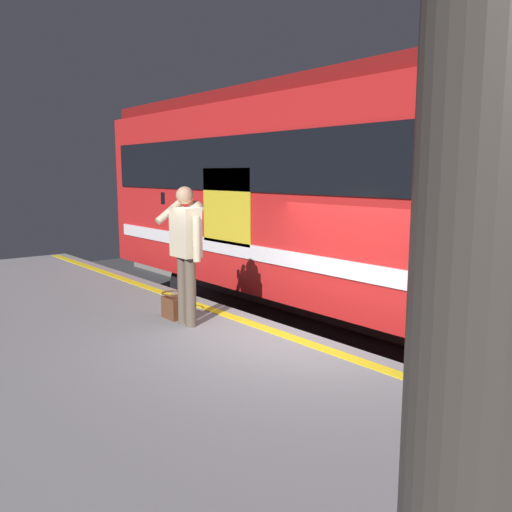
{
  "coord_description": "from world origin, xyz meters",
  "views": [
    {
      "loc": [
        -4.48,
        4.45,
        2.92
      ],
      "look_at": [
        0.59,
        0.3,
        1.89
      ],
      "focal_mm": 37.13,
      "sensor_mm": 36.0,
      "label": 1
    }
  ],
  "objects_px": {
    "train_carriage": "(395,192)",
    "station_column": "(502,220)",
    "handbag": "(173,306)",
    "passenger": "(186,244)"
  },
  "relations": [
    {
      "from": "passenger",
      "to": "train_carriage",
      "type": "bearing_deg",
      "value": -102.25
    },
    {
      "from": "passenger",
      "to": "station_column",
      "type": "bearing_deg",
      "value": 156.18
    },
    {
      "from": "handbag",
      "to": "station_column",
      "type": "distance_m",
      "value": 6.1
    },
    {
      "from": "train_carriage",
      "to": "handbag",
      "type": "bearing_deg",
      "value": 71.39
    },
    {
      "from": "handbag",
      "to": "station_column",
      "type": "xyz_separation_m",
      "value": [
        -5.43,
        2.24,
        1.65
      ]
    },
    {
      "from": "handbag",
      "to": "station_column",
      "type": "relative_size",
      "value": 0.1
    },
    {
      "from": "train_carriage",
      "to": "station_column",
      "type": "height_order",
      "value": "station_column"
    },
    {
      "from": "passenger",
      "to": "handbag",
      "type": "bearing_deg",
      "value": -1.61
    },
    {
      "from": "passenger",
      "to": "handbag",
      "type": "xyz_separation_m",
      "value": [
        0.39,
        -0.01,
        -0.88
      ]
    },
    {
      "from": "passenger",
      "to": "station_column",
      "type": "relative_size",
      "value": 0.49
    }
  ]
}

